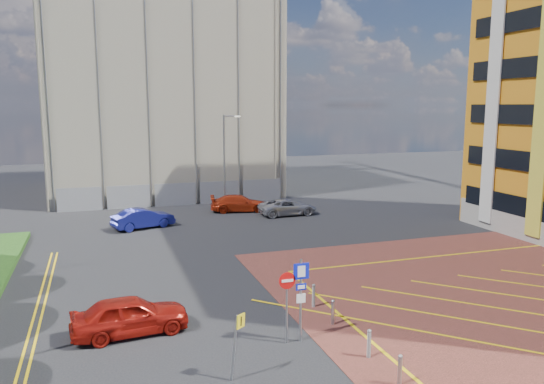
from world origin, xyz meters
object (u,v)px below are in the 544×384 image
car_blue_back (143,218)px  car_red_back (239,203)px  car_silver_back (288,207)px  warning_sign (237,338)px  car_red_left (130,315)px  sign_cluster (296,292)px  lamp_back (225,157)px

car_blue_back → car_red_back: bearing=-83.3°
car_red_back → car_silver_back: size_ratio=1.01×
warning_sign → car_red_back: warning_sign is taller
warning_sign → car_blue_back: size_ratio=0.51×
warning_sign → car_red_left: bearing=122.9°
sign_cluster → car_red_back: (4.38, 24.70, -1.26)m
warning_sign → car_red_left: size_ratio=0.50×
car_red_left → car_silver_back: car_red_left is taller
sign_cluster → warning_sign: 3.47m
sign_cluster → car_blue_back: 21.32m
warning_sign → car_red_back: (7.17, 26.70, -0.74)m
car_red_back → car_silver_back: (3.35, -2.63, -0.04)m
warning_sign → car_silver_back: bearing=66.4°
sign_cluster → car_red_back: sign_cluster is taller
lamp_back → sign_cluster: size_ratio=2.50×
sign_cluster → car_silver_back: 23.43m
warning_sign → car_silver_back: 26.28m
car_blue_back → car_red_back: size_ratio=0.93×
car_blue_back → car_red_left: bearing=155.6°
lamp_back → sign_cluster: bearing=-98.0°
sign_cluster → car_red_left: bearing=155.1°
lamp_back → car_blue_back: size_ratio=1.81×
sign_cluster → car_blue_back: bearing=100.2°
lamp_back → car_blue_back: lamp_back is taller
car_blue_back → lamp_back: bearing=-69.3°
car_red_back → car_silver_back: 4.26m
lamp_back → sign_cluster: lamp_back is taller
warning_sign → car_blue_back: bearing=92.5°
sign_cluster → car_red_left: size_ratio=0.72×
warning_sign → lamp_back: bearing=77.2°
lamp_back → car_red_left: bearing=-111.6°
lamp_back → car_silver_back: bearing=-51.4°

